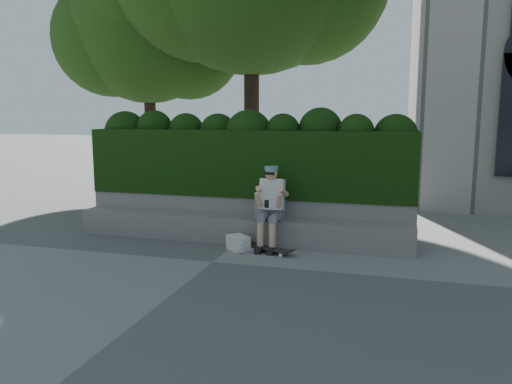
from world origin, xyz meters
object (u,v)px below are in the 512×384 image
(backpack_plaid, at_px, (263,207))
(person, at_px, (271,204))
(backpack_ground, at_px, (238,243))
(skateboard, at_px, (269,249))

(backpack_plaid, bearing_deg, person, -44.24)
(person, xyz_separation_m, backpack_ground, (-0.48, -0.31, -0.63))
(person, distance_m, skateboard, 0.77)
(person, relative_size, backpack_ground, 3.71)
(person, relative_size, backpack_plaid, 3.21)
(person, bearing_deg, backpack_plaid, 153.04)
(person, bearing_deg, backpack_ground, -147.43)
(backpack_ground, bearing_deg, person, 73.24)
(person, bearing_deg, skateboard, -79.69)
(skateboard, xyz_separation_m, backpack_plaid, (-0.22, 0.42, 0.60))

